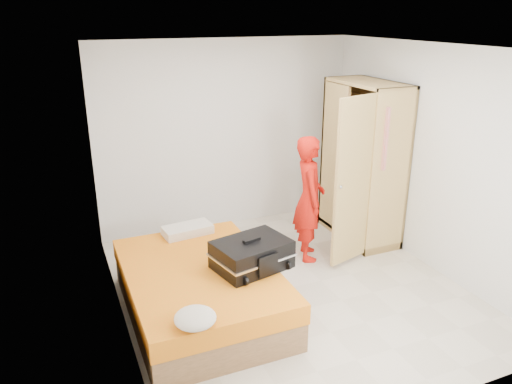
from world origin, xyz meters
name	(u,v)px	position (x,y,z in m)	size (l,w,h in m)	color
room	(292,178)	(0.00, 0.00, 1.30)	(4.00, 4.02, 2.60)	beige
bed	(200,290)	(-1.05, -0.07, 0.25)	(1.42, 2.02, 0.50)	#9A6D46
wardrobe	(362,167)	(1.45, 0.85, 1.00)	(1.15, 1.34, 2.10)	tan
person	(309,198)	(0.55, 0.61, 0.78)	(0.57, 0.37, 1.55)	red
suitcase	(252,255)	(-0.56, -0.24, 0.64)	(0.83, 0.68, 0.31)	black
round_cushion	(195,318)	(-1.36, -0.97, 0.57)	(0.35, 0.35, 0.13)	silver
pillow	(187,230)	(-0.94, 0.78, 0.55)	(0.55, 0.28, 0.10)	silver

